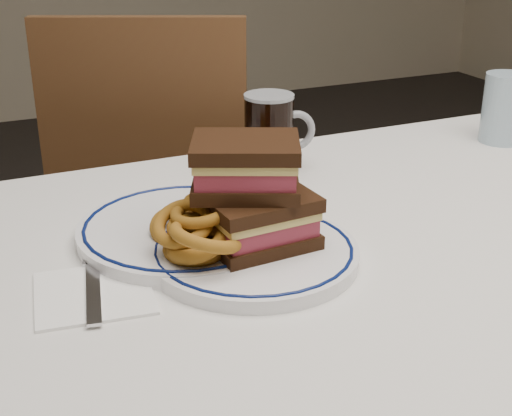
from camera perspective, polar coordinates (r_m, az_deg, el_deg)
name	(u,v)px	position (r m, az deg, el deg)	size (l,w,h in m)	color
dining_table	(400,293)	(1.08, 11.46, -6.68)	(1.27, 0.87, 0.75)	silver
chair_far	(156,194)	(1.74, -8.00, 1.08)	(0.59, 0.59, 0.96)	#4E2919
main_plate	(254,253)	(0.92, -0.19, -3.58)	(0.27, 0.27, 0.02)	white
reuben_sandwich	(252,193)	(0.90, -0.29, 1.20)	(0.17, 0.15, 0.14)	black
onion_rings_main	(197,233)	(0.88, -4.72, -2.04)	(0.11, 0.12, 0.08)	brown
ketchup_ramekin	(214,220)	(0.95, -3.35, -0.97)	(0.05, 0.05, 0.03)	silver
beer_mug	(271,134)	(1.19, 1.17, 5.94)	(0.12, 0.08, 0.14)	black
water_glass	(504,108)	(1.44, 19.26, 7.55)	(0.08, 0.08, 0.13)	#9DB9CB
far_plate	(186,229)	(0.98, -5.59, -1.72)	(0.30, 0.30, 0.02)	white
onion_rings_far	(199,213)	(0.96, -4.55, -0.41)	(0.14, 0.13, 0.07)	brown
napkin_fork	(94,291)	(0.87, -12.87, -6.50)	(0.15, 0.18, 0.01)	white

